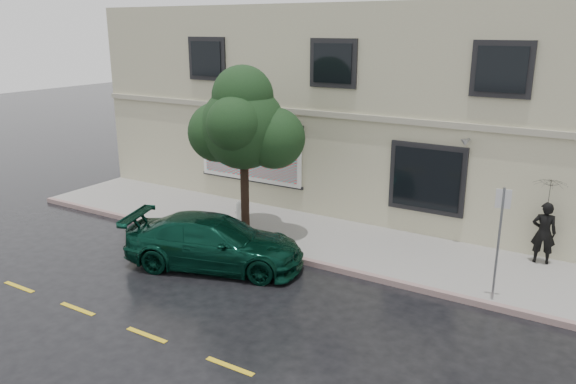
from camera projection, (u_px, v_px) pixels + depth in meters
The scene contains 12 objects.
ground at pixel (243, 275), 14.75m from camera, with size 90.00×90.00×0.00m, color black.
sidewalk at pixel (305, 235), 17.39m from camera, with size 20.00×3.50×0.15m, color gray.
curb at pixel (274, 254), 15.96m from camera, with size 20.00×0.18×0.16m, color slate.
road_marking at pixel (147, 335), 11.88m from camera, with size 19.00×0.12×0.01m, color gold.
building at pixel (381, 104), 21.13m from camera, with size 20.00×8.12×7.00m.
billboard at pixel (250, 152), 19.80m from camera, with size 4.30×0.16×2.20m.
car at pixel (215, 242), 15.13m from camera, with size 2.13×4.83×1.41m, color #072E21.
pedestrian at pixel (544, 233), 14.96m from camera, with size 0.62×0.41×1.71m, color black.
umbrella at pixel (550, 190), 14.62m from camera, with size 0.91×0.91×0.67m, color black.
street_tree at pixel (243, 128), 16.32m from camera, with size 2.48×2.48×4.58m.
fire_hydrant at pixel (239, 212), 18.22m from camera, with size 0.30×0.28×0.72m.
sign_pole at pixel (499, 234), 12.68m from camera, with size 0.33×0.09×2.72m.
Camera 1 is at (8.05, -10.94, 6.27)m, focal length 35.00 mm.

